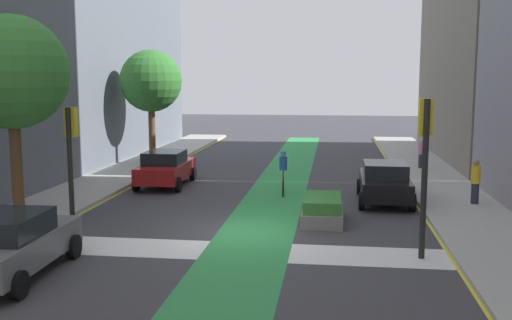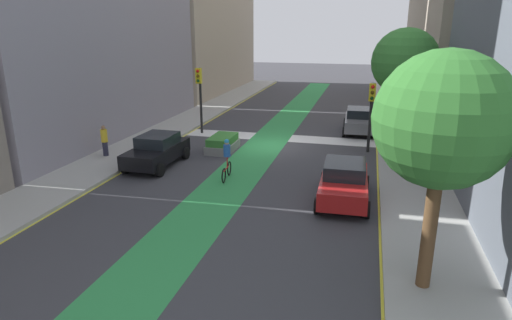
{
  "view_description": "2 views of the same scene",
  "coord_description": "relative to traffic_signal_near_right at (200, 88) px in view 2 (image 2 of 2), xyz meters",
  "views": [
    {
      "loc": [
        2.81,
        -17.51,
        4.72
      ],
      "look_at": [
        -0.45,
        7.1,
        1.29
      ],
      "focal_mm": 41.19,
      "sensor_mm": 36.0,
      "label": 1
    },
    {
      "loc": [
        -5.2,
        24.19,
        6.73
      ],
      "look_at": [
        -0.47,
        5.74,
        0.86
      ],
      "focal_mm": 30.52,
      "sensor_mm": 36.0,
      "label": 2
    }
  ],
  "objects": [
    {
      "name": "street_tree_near",
      "position": [
        -12.21,
        1.4,
        1.94
      ],
      "size": [
        3.52,
        3.52,
        6.55
      ],
      "color": "brown",
      "rests_on": "sidewalk_left"
    },
    {
      "name": "car_grey_left_near",
      "position": [
        -10.0,
        -2.89,
        -2.16
      ],
      "size": [
        2.14,
        4.26,
        1.57
      ],
      "color": "slate",
      "rests_on": "ground_plane"
    },
    {
      "name": "ground_plane",
      "position": [
        -5.19,
        1.87,
        -2.96
      ],
      "size": [
        120.0,
        120.0,
        0.0
      ],
      "primitive_type": "plane",
      "color": "#38383D"
    },
    {
      "name": "street_tree_far",
      "position": [
        -12.18,
        15.2,
        1.63
      ],
      "size": [
        3.33,
        3.33,
        6.13
      ],
      "color": "brown",
      "rests_on": "sidewalk_left"
    },
    {
      "name": "traffic_signal_near_right",
      "position": [
        0.0,
        0.0,
        0.0
      ],
      "size": [
        0.35,
        0.52,
        4.22
      ],
      "color": "black",
      "rests_on": "ground_plane"
    },
    {
      "name": "cyclist_in_lane",
      "position": [
        -4.39,
        8.01,
        -1.99
      ],
      "size": [
        0.32,
        1.73,
        1.86
      ],
      "color": "black",
      "rests_on": "ground_plane"
    },
    {
      "name": "car_red_left_far",
      "position": [
        -9.75,
        9.38,
        -2.16
      ],
      "size": [
        2.1,
        4.24,
        1.57
      ],
      "color": "#A51919",
      "rests_on": "ground_plane"
    },
    {
      "name": "sidewalk_left",
      "position": [
        -12.69,
        1.87,
        -2.88
      ],
      "size": [
        3.0,
        60.0,
        0.15
      ],
      "primitive_type": "cube",
      "color": "#9E9E99",
      "rests_on": "ground_plane"
    },
    {
      "name": "car_black_right_far",
      "position": [
        -0.39,
        7.01,
        -2.16
      ],
      "size": [
        2.07,
        4.23,
        1.57
      ],
      "color": "black",
      "rests_on": "ground_plane"
    },
    {
      "name": "sidewalk_right",
      "position": [
        2.31,
        1.87,
        -2.88
      ],
      "size": [
        3.0,
        60.0,
        0.15
      ],
      "primitive_type": "cube",
      "color": "#9E9E99",
      "rests_on": "ground_plane"
    },
    {
      "name": "traffic_signal_near_left",
      "position": [
        -10.64,
        1.96,
        -0.25
      ],
      "size": [
        0.35,
        0.52,
        3.84
      ],
      "color": "black",
      "rests_on": "ground_plane"
    },
    {
      "name": "pedestrian_sidewalk_right_a",
      "position": [
        2.86,
        6.54,
        -1.98
      ],
      "size": [
        0.34,
        0.34,
        1.63
      ],
      "color": "#262638",
      "rests_on": "sidewalk_right"
    },
    {
      "name": "crosswalk_band",
      "position": [
        -5.19,
        -0.13,
        -2.96
      ],
      "size": [
        12.0,
        1.8,
        0.01
      ],
      "primitive_type": "cube",
      "color": "silver",
      "rests_on": "ground_plane"
    },
    {
      "name": "pedestrian_sidewalk_left_a",
      "position": [
        -13.12,
        -3.44,
        -2.02
      ],
      "size": [
        0.34,
        0.34,
        1.56
      ],
      "color": "#262638",
      "rests_on": "sidewalk_left"
    },
    {
      "name": "curb_stripe_right",
      "position": [
        0.81,
        1.87,
        -2.95
      ],
      "size": [
        0.16,
        60.0,
        0.01
      ],
      "primitive_type": "cube",
      "color": "yellow",
      "rests_on": "ground_plane"
    },
    {
      "name": "median_planter",
      "position": [
        -2.69,
        3.6,
        -2.56
      ],
      "size": [
        1.34,
        2.51,
        0.85
      ],
      "color": "slate",
      "rests_on": "ground_plane"
    },
    {
      "name": "curb_stripe_left",
      "position": [
        -11.19,
        1.87,
        -2.95
      ],
      "size": [
        0.16,
        60.0,
        0.01
      ],
      "primitive_type": "cube",
      "color": "yellow",
      "rests_on": "ground_plane"
    },
    {
      "name": "bike_lane_paint",
      "position": [
        -4.69,
        1.87,
        -2.96
      ],
      "size": [
        2.4,
        60.0,
        0.01
      ],
      "primitive_type": "cube",
      "color": "#2D8C47",
      "rests_on": "ground_plane"
    }
  ]
}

